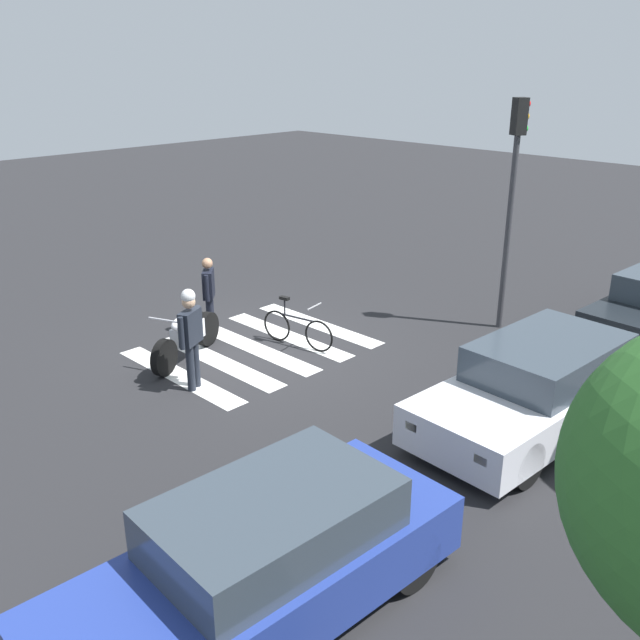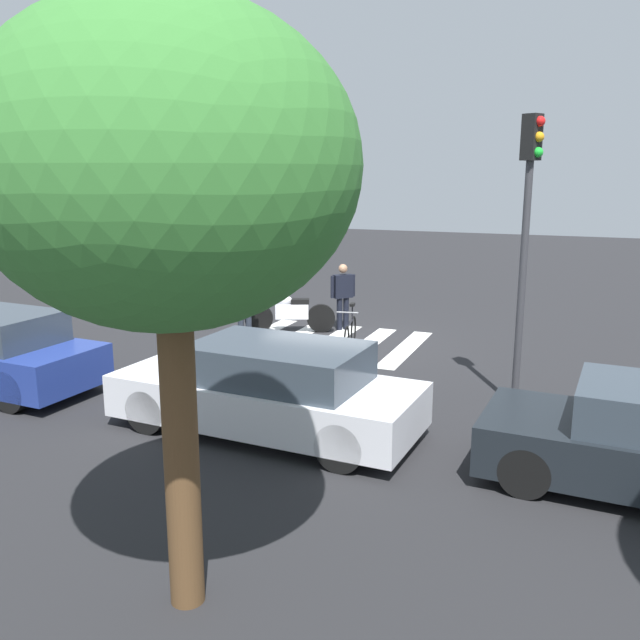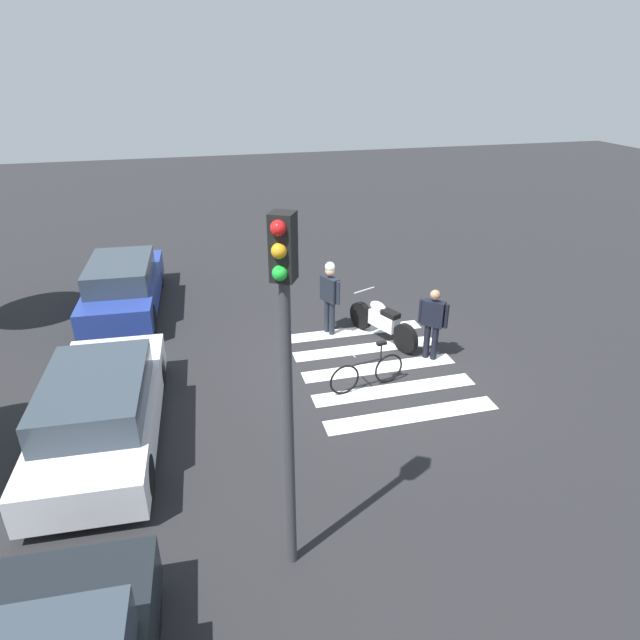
{
  "view_description": "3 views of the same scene",
  "coord_description": "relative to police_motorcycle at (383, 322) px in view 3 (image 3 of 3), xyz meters",
  "views": [
    {
      "loc": [
        8.16,
        9.85,
        5.47
      ],
      "look_at": [
        -0.08,
        1.75,
        1.05
      ],
      "focal_mm": 39.05,
      "sensor_mm": 36.0,
      "label": 1
    },
    {
      "loc": [
        -5.42,
        14.0,
        3.82
      ],
      "look_at": [
        -0.23,
        1.17,
        0.77
      ],
      "focal_mm": 37.58,
      "sensor_mm": 36.0,
      "label": 2
    },
    {
      "loc": [
        -9.56,
        3.79,
        6.04
      ],
      "look_at": [
        0.87,
        1.1,
        0.88
      ],
      "focal_mm": 30.62,
      "sensor_mm": 36.0,
      "label": 3
    }
  ],
  "objects": [
    {
      "name": "leaning_bicycle",
      "position": [
        -1.92,
        1.03,
        -0.11
      ],
      "size": [
        0.49,
        1.65,
        0.98
      ],
      "color": "black",
      "rests_on": "ground_plane"
    },
    {
      "name": "ground_plane",
      "position": [
        -1.24,
        0.51,
        -0.47
      ],
      "size": [
        60.0,
        60.0,
        0.0
      ],
      "primitive_type": "plane",
      "color": "#232326"
    },
    {
      "name": "officer_by_motorcycle",
      "position": [
        -1.1,
        -0.72,
        0.46
      ],
      "size": [
        0.48,
        0.51,
        1.64
      ],
      "color": "black",
      "rests_on": "ground_plane"
    },
    {
      "name": "car_blue_hatchback",
      "position": [
        3.31,
        5.98,
        0.21
      ],
      "size": [
        4.6,
        1.95,
        1.42
      ],
      "color": "black",
      "rests_on": "ground_plane"
    },
    {
      "name": "traffic_light_pole",
      "position": [
        -5.69,
        3.37,
        2.65
      ],
      "size": [
        0.36,
        0.33,
        4.71
      ],
      "color": "#38383D",
      "rests_on": "ground_plane"
    },
    {
      "name": "crosswalk_stripes",
      "position": [
        -1.24,
        0.51,
        -0.47
      ],
      "size": [
        4.05,
        3.38,
        0.01
      ],
      "color": "silver",
      "rests_on": "ground_plane"
    },
    {
      "name": "officer_on_foot",
      "position": [
        0.66,
        1.11,
        0.59
      ],
      "size": [
        0.63,
        0.39,
        1.83
      ],
      "color": "#1E232D",
      "rests_on": "ground_plane"
    },
    {
      "name": "car_white_van",
      "position": [
        -2.39,
        5.99,
        0.19
      ],
      "size": [
        4.71,
        2.06,
        1.38
      ],
      "color": "black",
      "rests_on": "ground_plane"
    },
    {
      "name": "police_motorcycle",
      "position": [
        0.0,
        0.0,
        0.0
      ],
      "size": [
        2.09,
        1.04,
        1.06
      ],
      "color": "black",
      "rests_on": "ground_plane"
    }
  ]
}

